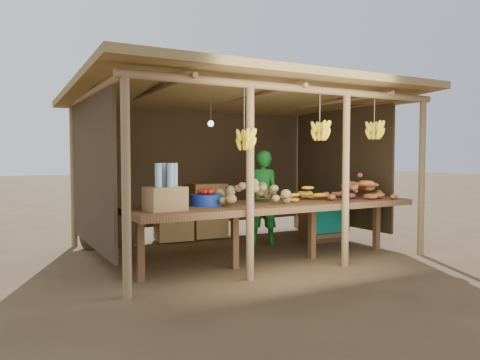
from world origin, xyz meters
TOP-DOWN VIEW (x-y plane):
  - ground at (0.00, 0.00)m, footprint 60.00×60.00m
  - stall_structure at (0.03, -0.03)m, footprint 4.70×3.50m
  - counter at (0.00, -0.95)m, footprint 3.90×1.05m
  - potato_heap at (-0.38, -0.96)m, footprint 1.16×0.76m
  - sweet_potato_heap at (1.35, -1.08)m, footprint 1.21×0.98m
  - onion_heap at (1.54, -0.86)m, footprint 0.75×0.50m
  - banana_pile at (0.51, -0.87)m, footprint 0.66×0.53m
  - tomato_basin at (-0.93, -0.83)m, footprint 0.39×0.39m
  - bottle_box at (-1.55, -1.08)m, footprint 0.45×0.37m
  - vendor at (0.54, 0.27)m, footprint 0.64×0.54m
  - tarp_crate at (1.61, 0.09)m, footprint 0.70×0.61m
  - carton_stack at (-0.17, 1.20)m, footprint 1.23×0.50m
  - burlap_sacks at (-1.63, 1.20)m, footprint 0.91×0.48m

SIDE VIEW (x-z plane):
  - ground at x=0.00m, z-range 0.00..0.00m
  - burlap_sacks at x=-1.63m, z-range -0.04..0.60m
  - tarp_crate at x=1.61m, z-range -0.07..0.72m
  - carton_stack at x=-0.17m, z-range -0.05..0.86m
  - counter at x=0.00m, z-range 0.34..1.14m
  - vendor at x=0.54m, z-range 0.00..1.49m
  - tomato_basin at x=-0.93m, z-range 0.78..0.99m
  - banana_pile at x=0.51m, z-range 0.80..1.15m
  - onion_heap at x=1.54m, z-range 0.80..1.15m
  - sweet_potato_heap at x=1.35m, z-range 0.80..1.16m
  - potato_heap at x=-0.38m, z-range 0.80..1.17m
  - bottle_box at x=-1.55m, z-range 0.74..1.27m
  - stall_structure at x=0.03m, z-range 0.70..3.13m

